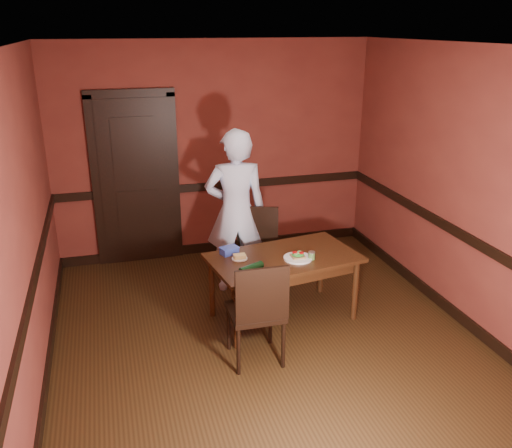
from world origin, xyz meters
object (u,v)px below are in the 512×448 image
person (236,212)px  sandwich_plate (298,257)px  dining_table (283,287)px  cheese_saucer (240,257)px  sauce_jar (312,255)px  chair_far (269,254)px  food_tub (229,251)px  chair_near (255,310)px

person → sandwich_plate: person is taller
dining_table → person: (-0.30, 0.78, 0.58)m
cheese_saucer → sandwich_plate: bearing=-15.7°
person → sauce_jar: 1.08m
sandwich_plate → dining_table: bearing=138.2°
person → cheese_saucer: 0.77m
person → chair_far: bearing=146.1°
food_tub → cheese_saucer: bearing=-83.1°
cheese_saucer → chair_near: bearing=-92.8°
chair_near → sandwich_plate: size_ratio=3.49×
chair_far → person: bearing=157.9°
sandwich_plate → food_tub: food_tub is taller
cheese_saucer → dining_table: bearing=-7.0°
cheese_saucer → chair_far: bearing=46.0°
person → dining_table: bearing=118.9°
dining_table → chair_far: chair_far is taller
dining_table → chair_far: bearing=80.9°
dining_table → sauce_jar: 0.47m
person → cheese_saucer: person is taller
chair_far → cheese_saucer: chair_far is taller
food_tub → chair_far: bearing=13.1°
sandwich_plate → food_tub: size_ratio=1.38×
chair_near → cheese_saucer: size_ratio=6.37×
chair_near → sauce_jar: chair_near is taller
chair_far → sauce_jar: (0.24, -0.66, 0.23)m
dining_table → chair_near: size_ratio=1.48×
sauce_jar → food_tub: size_ratio=0.39×
chair_near → cheese_saucer: chair_near is taller
sauce_jar → food_tub: 0.82m
dining_table → sandwich_plate: sandwich_plate is taller
dining_table → food_tub: (-0.51, 0.20, 0.38)m
person → sandwich_plate: 0.99m
chair_near → sauce_jar: 0.89m
cheese_saucer → food_tub: (-0.07, 0.15, 0.02)m
chair_far → cheese_saucer: 0.67m
chair_near → sandwich_plate: (0.59, 0.53, 0.21)m
person → cheese_saucer: (-0.14, -0.72, -0.22)m
dining_table → food_tub: food_tub is taller
chair_near → sauce_jar: bearing=-144.8°
chair_near → person: bearing=-96.3°
chair_near → food_tub: bearing=-86.7°
cheese_saucer → person: bearing=78.8°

